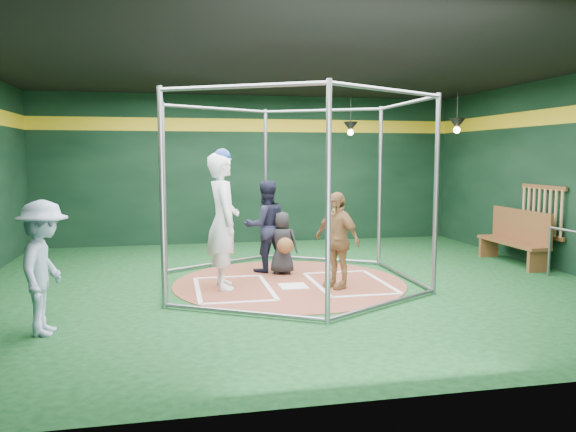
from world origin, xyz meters
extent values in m
cube|color=#0C3614|center=(0.00, 0.00, -0.01)|extent=(10.00, 9.00, 0.02)
cube|color=black|center=(0.00, 0.00, 3.50)|extent=(10.00, 9.00, 0.02)
cube|color=black|center=(0.00, 4.50, 1.75)|extent=(10.00, 0.10, 3.50)
cube|color=black|center=(0.00, -4.50, 1.75)|extent=(10.00, 0.10, 3.50)
cube|color=black|center=(5.00, 0.00, 1.75)|extent=(0.10, 9.00, 3.50)
cube|color=yellow|center=(0.00, 4.47, 2.80)|extent=(10.00, 0.01, 0.30)
cube|color=yellow|center=(4.97, 0.00, 2.80)|extent=(0.01, 9.00, 0.30)
cylinder|color=brown|center=(0.00, 0.00, 0.01)|extent=(3.80, 3.80, 0.01)
cube|color=white|center=(0.00, -0.30, 0.02)|extent=(0.43, 0.43, 0.01)
cube|color=white|center=(-0.95, 0.60, 0.02)|extent=(1.10, 0.07, 0.01)
cube|color=white|center=(-0.95, -1.10, 0.02)|extent=(1.10, 0.07, 0.01)
cube|color=white|center=(-1.50, -0.25, 0.02)|extent=(0.07, 1.70, 0.01)
cube|color=white|center=(-0.40, -0.25, 0.02)|extent=(0.07, 1.70, 0.01)
cube|color=white|center=(0.95, 0.60, 0.02)|extent=(1.10, 0.07, 0.01)
cube|color=white|center=(0.95, -1.10, 0.02)|extent=(1.10, 0.07, 0.01)
cube|color=white|center=(0.40, -0.25, 0.02)|extent=(0.07, 1.70, 0.01)
cube|color=white|center=(1.50, -0.25, 0.02)|extent=(0.07, 1.70, 0.01)
cylinder|color=gray|center=(1.99, 1.15, 1.50)|extent=(0.07, 0.07, 3.00)
cylinder|color=gray|center=(0.00, 2.30, 1.50)|extent=(0.07, 0.07, 3.00)
cylinder|color=gray|center=(-1.99, 1.15, 1.50)|extent=(0.07, 0.07, 3.00)
cylinder|color=gray|center=(-1.99, -1.15, 1.50)|extent=(0.07, 0.07, 3.00)
cylinder|color=gray|center=(0.00, -2.30, 1.50)|extent=(0.07, 0.07, 3.00)
cylinder|color=gray|center=(1.99, -1.15, 1.50)|extent=(0.07, 0.07, 3.00)
cylinder|color=gray|center=(1.00, 1.72, 2.95)|extent=(2.02, 1.20, 0.06)
cylinder|color=gray|center=(1.00, 1.72, 0.05)|extent=(2.02, 1.20, 0.06)
cylinder|color=gray|center=(-1.00, 1.72, 2.95)|extent=(2.02, 1.20, 0.06)
cylinder|color=gray|center=(-1.00, 1.72, 0.05)|extent=(2.02, 1.20, 0.06)
cylinder|color=gray|center=(-1.99, 0.00, 2.95)|extent=(0.06, 2.30, 0.06)
cylinder|color=gray|center=(-1.99, 0.00, 0.05)|extent=(0.06, 2.30, 0.06)
cylinder|color=gray|center=(-1.00, -1.73, 2.95)|extent=(2.02, 1.20, 0.06)
cylinder|color=gray|center=(-1.00, -1.73, 0.05)|extent=(2.02, 1.20, 0.06)
cylinder|color=gray|center=(1.00, -1.73, 2.95)|extent=(2.02, 1.20, 0.06)
cylinder|color=gray|center=(1.00, -1.73, 0.05)|extent=(2.02, 1.20, 0.06)
cylinder|color=gray|center=(1.99, 0.00, 2.95)|extent=(0.06, 2.30, 0.06)
cylinder|color=gray|center=(1.99, 0.00, 0.05)|extent=(0.06, 2.30, 0.06)
cube|color=brown|center=(4.94, 0.40, 1.50)|extent=(0.05, 1.25, 0.08)
cube|color=brown|center=(4.94, 0.40, 0.60)|extent=(0.05, 1.25, 0.08)
cylinder|color=tan|center=(4.92, -0.15, 1.05)|extent=(0.06, 0.06, 0.85)
cylinder|color=tan|center=(4.92, 0.01, 1.05)|extent=(0.06, 0.06, 0.85)
cylinder|color=tan|center=(4.92, 0.16, 1.05)|extent=(0.06, 0.06, 0.85)
cylinder|color=tan|center=(4.92, 0.32, 1.05)|extent=(0.06, 0.06, 0.85)
cylinder|color=tan|center=(4.92, 0.48, 1.05)|extent=(0.06, 0.06, 0.85)
cylinder|color=tan|center=(4.92, 0.64, 1.05)|extent=(0.06, 0.06, 0.85)
cylinder|color=tan|center=(4.92, 0.79, 1.05)|extent=(0.06, 0.06, 0.85)
cylinder|color=tan|center=(4.92, 0.95, 1.05)|extent=(0.06, 0.06, 0.85)
cone|color=black|center=(2.20, 3.60, 2.75)|extent=(0.34, 0.34, 0.22)
sphere|color=#FFD899|center=(2.20, 3.60, 2.62)|extent=(0.14, 0.14, 0.14)
cylinder|color=black|center=(2.20, 3.60, 3.10)|extent=(0.02, 0.02, 0.70)
cone|color=black|center=(4.00, 2.00, 2.75)|extent=(0.34, 0.34, 0.22)
sphere|color=#FFD899|center=(4.00, 2.00, 2.62)|extent=(0.14, 0.14, 0.14)
cylinder|color=black|center=(4.00, 2.00, 3.10)|extent=(0.02, 0.02, 0.70)
imported|color=white|center=(-1.09, -0.16, 1.07)|extent=(0.55, 0.80, 2.11)
sphere|color=navy|center=(-1.09, -0.16, 2.07)|extent=(0.26, 0.26, 0.26)
imported|color=tan|center=(0.66, -0.48, 0.77)|extent=(0.77, 0.95, 1.51)
imported|color=black|center=(0.02, 0.71, 0.56)|extent=(0.61, 0.48, 1.10)
sphere|color=brown|center=(0.02, 0.46, 0.55)|extent=(0.28, 0.28, 0.28)
imported|color=black|center=(-0.23, 0.96, 0.83)|extent=(0.90, 0.76, 1.64)
imported|color=#99AFCA|center=(-3.34, -2.00, 0.79)|extent=(0.63, 1.04, 1.58)
cube|color=brown|center=(4.55, 0.73, 0.42)|extent=(0.42, 1.81, 0.06)
cube|color=brown|center=(4.72, 0.73, 0.75)|extent=(0.06, 1.81, 0.60)
cube|color=brown|center=(4.55, -0.07, 0.20)|extent=(0.40, 0.08, 0.40)
cube|color=brown|center=(4.55, 1.53, 0.20)|extent=(0.40, 0.08, 0.40)
cylinder|color=slate|center=(4.55, -0.36, 0.43)|extent=(0.05, 0.05, 0.87)
cylinder|color=slate|center=(4.55, -0.85, 0.85)|extent=(0.05, 0.97, 0.05)
camera|label=1|loc=(-1.87, -8.85, 2.09)|focal=35.00mm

